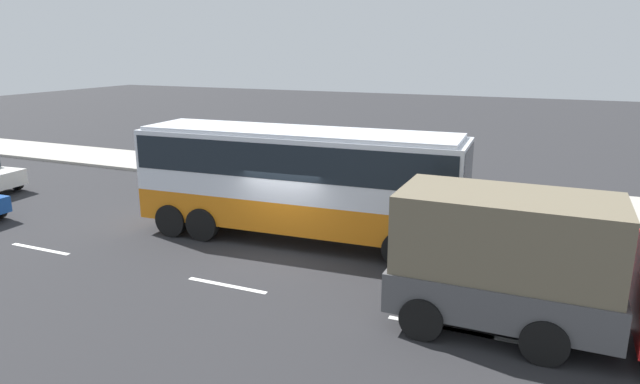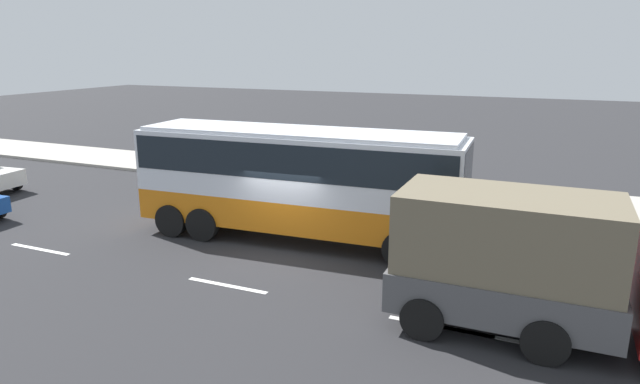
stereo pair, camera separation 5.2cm
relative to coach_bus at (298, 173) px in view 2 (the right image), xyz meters
name	(u,v)px [view 2 (the right image)]	position (x,y,z in m)	size (l,w,h in m)	color
ground_plane	(284,251)	(0.07, -1.16, -2.25)	(120.00, 120.00, 0.00)	#28282B
sidewalk_curb	(375,184)	(0.07, 7.98, -2.18)	(80.00, 4.00, 0.15)	#A8A399
lane_centreline	(97,260)	(-4.72, -4.07, -2.25)	(27.99, 0.16, 0.01)	white
coach_bus	(298,173)	(0.00, 0.00, 0.00)	(10.71, 3.10, 3.65)	orange
cargo_truck	(550,266)	(7.67, -3.55, -0.61)	(7.16, 2.68, 3.12)	red
pedestrian_near_curb	(320,163)	(-2.29, 7.12, -1.21)	(0.32, 0.32, 1.56)	black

